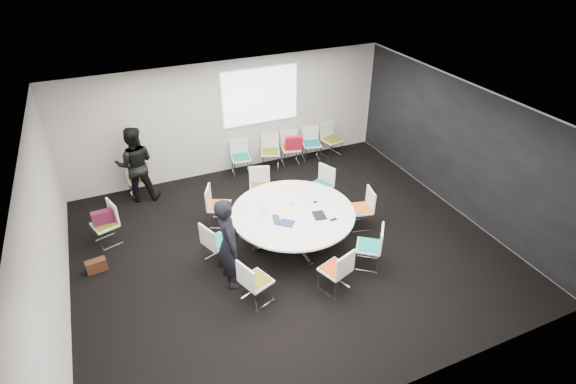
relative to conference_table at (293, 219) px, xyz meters
name	(u,v)px	position (x,y,z in m)	size (l,w,h in m)	color
room_shell	(291,185)	(-0.08, -0.10, 0.84)	(8.08, 7.08, 2.88)	black
conference_table	(293,219)	(0.00, 0.00, 0.00)	(2.40, 2.40, 0.73)	silver
projection_screen	(260,96)	(0.62, 3.36, 1.29)	(1.90, 0.03, 1.35)	white
chair_ring_a	(360,215)	(1.50, -0.09, -0.28)	(0.54, 0.55, 0.88)	silver
chair_ring_b	(321,192)	(1.16, 1.06, -0.28)	(0.59, 0.60, 0.88)	silver
chair_ring_c	(260,194)	(-0.12, 1.53, -0.28)	(0.57, 0.57, 0.88)	silver
chair_ring_d	(219,213)	(-1.17, 1.19, -0.28)	(0.60, 0.61, 0.88)	silver
chair_ring_e	(218,250)	(-1.54, 0.02, -0.28)	(0.59, 0.59, 0.88)	silver
chair_ring_f	(256,288)	(-1.24, -1.23, -0.28)	(0.58, 0.59, 0.88)	silver
chair_ring_g	(335,277)	(0.13, -1.52, -0.28)	(0.58, 0.58, 0.88)	silver
chair_ring_h	(369,253)	(1.00, -1.21, -0.28)	(0.63, 0.64, 0.88)	silver
chair_back_a	(241,164)	(-0.06, 3.07, -0.28)	(0.52, 0.51, 0.88)	silver
chair_back_b	(270,158)	(0.73, 3.06, -0.28)	(0.59, 0.58, 0.88)	silver
chair_back_c	(290,154)	(1.30, 3.06, -0.28)	(0.54, 0.53, 0.88)	silver
chair_back_d	(311,150)	(1.91, 3.06, -0.28)	(0.55, 0.54, 0.88)	silver
chair_back_e	(331,146)	(2.51, 3.06, -0.28)	(0.55, 0.54, 0.88)	silver
chair_spare_left	(107,231)	(-3.39, 1.46, -0.28)	(0.57, 0.58, 0.88)	silver
chair_person_back	(139,184)	(-2.56, 3.06, -0.28)	(0.49, 0.47, 0.88)	silver
person_main	(229,243)	(-1.48, -0.61, 0.31)	(0.64, 0.42, 1.74)	black
person_back	(135,164)	(-2.56, 2.90, 0.33)	(0.86, 0.67, 1.77)	black
laptop	(279,219)	(-0.36, -0.15, 0.18)	(0.32, 0.20, 0.02)	#333338
laptop_lid	(264,209)	(-0.56, 0.13, 0.30)	(0.30, 0.02, 0.22)	silver
notebook_black	(319,215)	(0.40, -0.33, 0.18)	(0.22, 0.30, 0.02)	black
tablet_folio	(287,223)	(-0.27, -0.31, 0.18)	(0.26, 0.20, 0.03)	navy
papers_right	(314,200)	(0.57, 0.21, 0.17)	(0.30, 0.21, 0.00)	silver
papers_front	(321,204)	(0.63, 0.01, 0.17)	(0.30, 0.21, 0.00)	white
cup	(291,202)	(0.07, 0.25, 0.22)	(0.08, 0.08, 0.09)	white
phone	(333,220)	(0.59, -0.55, 0.17)	(0.14, 0.07, 0.01)	black
maroon_bag	(103,217)	(-3.41, 1.45, 0.06)	(0.40, 0.14, 0.28)	#521530
brown_bag	(96,266)	(-3.68, 0.65, -0.44)	(0.36, 0.16, 0.24)	#3B1F13
red_jacket	(294,143)	(1.30, 2.84, 0.14)	(0.44, 0.10, 0.35)	#AA1423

